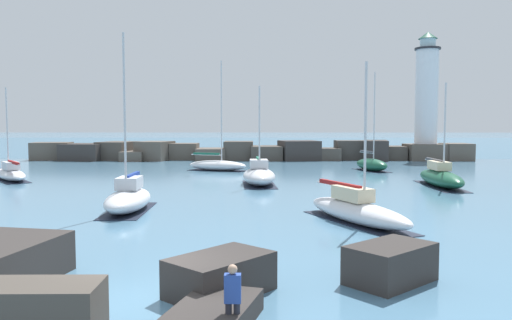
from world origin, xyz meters
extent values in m
plane|color=teal|center=(0.00, 0.00, 0.00)|extent=(600.00, 600.00, 0.00)
cube|color=teal|center=(0.00, 113.02, 0.00)|extent=(400.00, 116.00, 0.01)
cube|color=brown|center=(-24.78, 53.13, 1.16)|extent=(5.32, 4.23, 2.31)
cube|color=#383330|center=(-20.12, 52.59, 1.08)|extent=(5.80, 5.76, 2.16)
cube|color=#4C443D|center=(-16.18, 53.70, 1.19)|extent=(4.91, 6.18, 2.39)
cube|color=brown|center=(-13.66, 52.23, 0.61)|extent=(3.21, 5.59, 1.22)
cube|color=brown|center=(-10.94, 52.51, 1.23)|extent=(4.81, 5.45, 2.47)
cube|color=brown|center=(-7.24, 53.73, 1.09)|extent=(3.61, 3.38, 2.18)
cube|color=brown|center=(-3.71, 53.12, 0.76)|extent=(4.20, 5.42, 1.53)
cube|color=#4C443D|center=(0.03, 53.02, 1.23)|extent=(3.75, 4.15, 2.46)
cube|color=#4C443D|center=(3.46, 52.95, 0.92)|extent=(4.66, 5.55, 1.85)
cube|color=#383330|center=(7.98, 52.85, 1.28)|extent=(5.59, 5.44, 2.55)
cube|color=#4C443D|center=(11.73, 52.96, 0.79)|extent=(3.63, 3.99, 1.58)
cube|color=#423D38|center=(15.03, 53.82, 1.28)|extent=(4.22, 3.59, 2.55)
cube|color=#383330|center=(18.15, 53.01, 1.30)|extent=(3.76, 5.86, 2.60)
cube|color=#4C443D|center=(20.51, 53.64, 0.90)|extent=(2.81, 4.21, 1.81)
cube|color=brown|center=(24.45, 52.68, 1.07)|extent=(5.14, 4.09, 2.14)
cube|color=brown|center=(28.64, 52.88, 1.10)|extent=(3.34, 4.13, 2.21)
cylinder|color=gray|center=(24.70, 53.26, 0.90)|extent=(3.87, 3.87, 1.80)
cylinder|color=white|center=(24.70, 53.26, 8.10)|extent=(2.87, 2.87, 12.60)
cylinder|color=#232328|center=(24.70, 53.26, 14.52)|extent=(3.29, 3.29, 0.25)
cylinder|color=silver|center=(24.70, 53.26, 15.22)|extent=(2.01, 2.01, 1.15)
cone|color=#194C38|center=(24.70, 53.26, 16.25)|extent=(2.44, 2.44, 0.90)
cube|color=#383330|center=(6.66, 1.65, 0.56)|extent=(3.00, 2.91, 1.12)
cube|color=#383330|center=(1.77, 0.58, 0.53)|extent=(3.13, 3.22, 1.07)
cube|color=#4C443D|center=(-2.56, -2.31, 0.60)|extent=(3.99, 1.39, 1.21)
ellipsoid|color=silver|center=(2.78, 25.54, 0.65)|extent=(2.84, 6.22, 1.29)
cube|color=black|center=(2.78, 25.54, 0.01)|extent=(2.77, 5.91, 0.03)
cube|color=silver|center=(2.76, 25.84, 1.61)|extent=(1.47, 1.90, 0.64)
cylinder|color=silver|center=(2.80, 25.08, 4.42)|extent=(0.12, 0.12, 6.26)
cylinder|color=#BCBCC1|center=(2.70, 26.75, 1.84)|extent=(0.31, 3.34, 0.10)
cube|color=#1E664C|center=(2.70, 26.75, 1.94)|extent=(0.38, 2.85, 0.20)
ellipsoid|color=white|center=(-4.20, 13.69, 0.58)|extent=(2.27, 5.90, 1.16)
cube|color=black|center=(-4.20, 13.69, 0.01)|extent=(2.22, 5.61, 0.03)
cube|color=silver|center=(-4.21, 13.99, 1.48)|extent=(1.21, 1.79, 0.64)
cylinder|color=silver|center=(-4.19, 13.25, 5.25)|extent=(0.12, 0.12, 8.19)
cylinder|color=#BCBCC1|center=(-4.24, 14.86, 1.71)|extent=(0.19, 3.22, 0.10)
cube|color=navy|center=(-4.24, 14.86, 1.81)|extent=(0.28, 2.74, 0.20)
ellipsoid|color=#195138|center=(14.10, 37.50, 0.61)|extent=(3.27, 5.60, 1.22)
cube|color=black|center=(14.10, 37.50, 0.01)|extent=(3.16, 5.34, 0.03)
cylinder|color=silver|center=(14.21, 37.12, 5.53)|extent=(0.12, 0.12, 8.63)
cylinder|color=#BCBCC1|center=(13.81, 38.52, 1.77)|extent=(0.90, 2.82, 0.10)
cube|color=#4C4C51|center=(13.81, 38.52, 1.87)|extent=(0.88, 2.43, 0.20)
ellipsoid|color=#195138|center=(16.38, 24.53, 0.61)|extent=(2.15, 7.97, 1.23)
cube|color=black|center=(16.38, 24.53, 0.01)|extent=(2.10, 7.57, 0.03)
cube|color=beige|center=(16.39, 24.92, 1.55)|extent=(1.14, 2.40, 0.64)
cylinder|color=silver|center=(16.37, 23.93, 4.45)|extent=(0.12, 0.12, 6.45)
cylinder|color=#BCBCC1|center=(16.42, 26.11, 1.78)|extent=(0.21, 4.36, 0.10)
cube|color=#4C4C51|center=(16.42, 26.11, 1.88)|extent=(0.29, 3.71, 0.20)
ellipsoid|color=white|center=(-18.20, 28.89, 0.45)|extent=(6.15, 7.30, 0.90)
cube|color=black|center=(-18.20, 28.89, 0.01)|extent=(5.89, 6.97, 0.03)
cube|color=silver|center=(-17.96, 28.58, 1.22)|extent=(2.22, 2.47, 0.64)
cylinder|color=silver|center=(-18.55, 29.36, 4.33)|extent=(0.12, 0.12, 6.86)
cylinder|color=#BCBCC1|center=(-17.27, 27.66, 1.45)|extent=(2.64, 3.46, 0.10)
cube|color=maroon|center=(-17.27, 27.66, 1.55)|extent=(2.34, 3.01, 0.20)
ellipsoid|color=white|center=(7.42, 10.59, 0.51)|extent=(4.70, 7.55, 1.01)
cube|color=black|center=(7.42, 10.59, 0.01)|extent=(4.52, 7.20, 0.03)
cube|color=beige|center=(7.26, 10.93, 1.33)|extent=(1.82, 2.45, 0.64)
cylinder|color=silver|center=(7.65, 10.08, 4.24)|extent=(0.12, 0.12, 6.45)
cylinder|color=#BCBCC1|center=(6.80, 11.95, 1.56)|extent=(1.79, 3.79, 0.10)
cube|color=maroon|center=(6.80, 11.95, 1.66)|extent=(1.62, 3.27, 0.20)
ellipsoid|color=white|center=(-1.46, 37.53, 0.52)|extent=(6.56, 4.17, 1.03)
cube|color=black|center=(-1.46, 37.53, 0.01)|extent=(6.26, 4.02, 0.03)
cylinder|color=silver|center=(-1.02, 37.37, 6.01)|extent=(0.12, 0.12, 9.95)
cylinder|color=#BCBCC1|center=(-2.62, 37.96, 1.58)|extent=(3.24, 1.29, 0.10)
cube|color=#1E664C|center=(-2.62, 37.96, 1.68)|extent=(2.79, 1.20, 0.20)
cylinder|color=#282833|center=(2.17, -2.20, 0.39)|extent=(0.14, 0.14, 0.78)
cylinder|color=#282833|center=(2.35, -2.20, 0.39)|extent=(0.14, 0.14, 0.78)
cube|color=#2D4CA5|center=(2.26, -2.20, 1.09)|extent=(0.36, 0.22, 0.62)
sphere|color=tan|center=(2.26, -2.20, 1.51)|extent=(0.21, 0.21, 0.21)
camera|label=1|loc=(2.85, -12.68, 4.59)|focal=35.00mm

